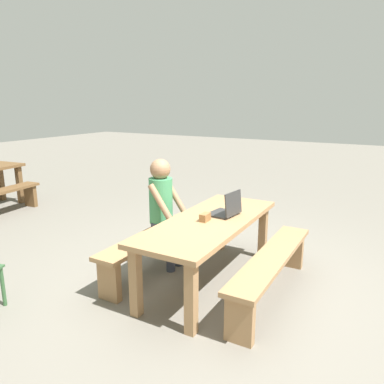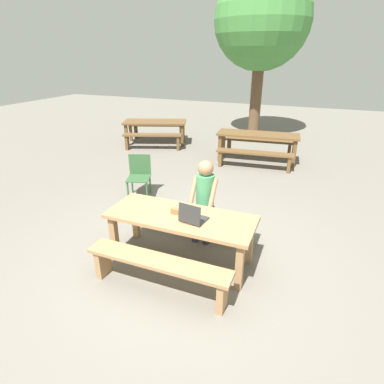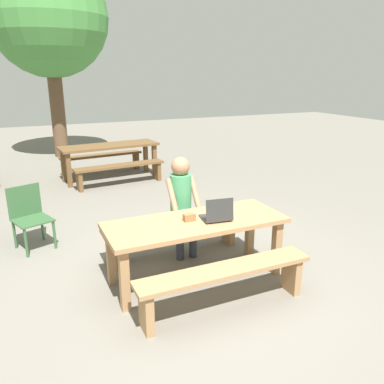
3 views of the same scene
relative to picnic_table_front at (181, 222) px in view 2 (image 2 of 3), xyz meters
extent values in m
plane|color=slate|center=(0.00, 0.00, -0.61)|extent=(30.00, 30.00, 0.00)
cube|color=#9E754C|center=(0.00, 0.00, 0.08)|extent=(2.01, 0.77, 0.05)
cube|color=#9E754C|center=(-0.90, -0.29, -0.28)|extent=(0.09, 0.09, 0.66)
cube|color=#9E754C|center=(0.90, -0.29, -0.28)|extent=(0.09, 0.09, 0.66)
cube|color=#9E754C|center=(-0.90, 0.29, -0.28)|extent=(0.09, 0.09, 0.66)
cube|color=#9E754C|center=(0.90, 0.29, -0.28)|extent=(0.09, 0.09, 0.66)
cube|color=#9E754C|center=(0.00, -0.68, -0.17)|extent=(1.83, 0.30, 0.05)
cube|color=#9E754C|center=(-0.81, -0.68, -0.40)|extent=(0.08, 0.24, 0.41)
cube|color=#9E754C|center=(0.81, -0.68, -0.40)|extent=(0.08, 0.24, 0.41)
cube|color=#9E754C|center=(0.00, 0.68, -0.17)|extent=(1.83, 0.30, 0.05)
cube|color=#9E754C|center=(-0.81, 0.68, -0.40)|extent=(0.08, 0.24, 0.41)
cube|color=#9E754C|center=(0.81, 0.68, -0.40)|extent=(0.08, 0.24, 0.41)
cube|color=#2D2D2D|center=(0.22, -0.04, 0.11)|extent=(0.34, 0.29, 0.02)
cube|color=#2D2D2D|center=(0.20, -0.18, 0.25)|extent=(0.31, 0.08, 0.25)
cube|color=#0F1933|center=(0.20, -0.17, 0.25)|extent=(0.29, 0.06, 0.23)
cube|color=olive|center=(-0.07, 0.02, 0.14)|extent=(0.13, 0.07, 0.08)
cylinder|color=#333847|center=(0.02, 0.50, -0.38)|extent=(0.10, 0.10, 0.46)
cylinder|color=#333847|center=(0.20, 0.50, -0.38)|extent=(0.10, 0.10, 0.46)
cube|color=#333847|center=(0.11, 0.59, -0.11)|extent=(0.28, 0.28, 0.12)
cylinder|color=#3F8C59|center=(0.11, 0.68, 0.19)|extent=(0.27, 0.27, 0.52)
cylinder|color=#936B4C|center=(-0.05, 0.58, 0.22)|extent=(0.07, 0.32, 0.41)
cylinder|color=#936B4C|center=(0.26, 0.58, 0.22)|extent=(0.07, 0.32, 0.41)
sphere|color=#936B4C|center=(0.11, 0.68, 0.56)|extent=(0.23, 0.23, 0.23)
cube|color=#335933|center=(-1.64, 1.61, -0.20)|extent=(0.56, 0.56, 0.02)
cube|color=#335933|center=(-1.71, 1.80, 0.02)|extent=(0.42, 0.17, 0.43)
cylinder|color=#335933|center=(-1.75, 1.36, -0.41)|extent=(0.04, 0.04, 0.39)
cylinder|color=#335933|center=(-1.39, 1.49, -0.41)|extent=(0.04, 0.04, 0.39)
cylinder|color=#335933|center=(-1.88, 1.72, -0.41)|extent=(0.04, 0.04, 0.39)
cylinder|color=#335933|center=(-1.52, 1.85, -0.41)|extent=(0.04, 0.04, 0.39)
cube|color=brown|center=(0.12, 4.77, 0.13)|extent=(2.18, 0.90, 0.05)
cube|color=brown|center=(-0.81, 4.43, -0.25)|extent=(0.10, 0.10, 0.72)
cube|color=brown|center=(1.10, 4.61, -0.25)|extent=(0.10, 0.10, 0.72)
cube|color=brown|center=(-0.86, 4.92, -0.25)|extent=(0.10, 0.10, 0.72)
cube|color=brown|center=(1.05, 5.11, -0.25)|extent=(0.10, 0.10, 0.72)
cube|color=brown|center=(0.18, 4.15, -0.19)|extent=(1.93, 0.49, 0.05)
cube|color=brown|center=(-0.67, 4.07, -0.41)|extent=(0.10, 0.25, 0.40)
cube|color=brown|center=(1.03, 4.24, -0.41)|extent=(0.10, 0.25, 0.40)
cube|color=brown|center=(0.06, 5.39, -0.19)|extent=(1.93, 0.49, 0.05)
cube|color=brown|center=(-0.79, 5.30, -0.41)|extent=(0.10, 0.25, 0.40)
cube|color=brown|center=(0.91, 5.47, -0.41)|extent=(0.10, 0.25, 0.40)
cube|color=brown|center=(-3.26, 5.36, 0.09)|extent=(2.12, 1.44, 0.05)
cube|color=brown|center=(-3.98, 4.76, -0.27)|extent=(0.12, 0.12, 0.68)
cube|color=brown|center=(-2.34, 5.37, -0.27)|extent=(0.12, 0.12, 0.68)
cube|color=brown|center=(-4.19, 5.34, -0.27)|extent=(0.12, 0.12, 0.68)
cube|color=brown|center=(-2.55, 5.95, -0.27)|extent=(0.12, 0.12, 0.68)
cube|color=brown|center=(-3.02, 4.70, -0.15)|extent=(1.75, 0.89, 0.05)
cube|color=brown|center=(-3.75, 4.43, -0.39)|extent=(0.16, 0.25, 0.43)
cube|color=brown|center=(-2.29, 4.97, -0.39)|extent=(0.16, 0.25, 0.43)
cube|color=brown|center=(-3.51, 6.01, -0.15)|extent=(1.75, 0.89, 0.05)
cube|color=brown|center=(-4.24, 5.74, -0.39)|extent=(0.16, 0.25, 0.43)
cube|color=brown|center=(-2.78, 6.28, -0.39)|extent=(0.16, 0.25, 0.43)
cylinder|color=brown|center=(-0.58, 7.79, 0.76)|extent=(0.38, 0.38, 2.74)
sphere|color=#42843D|center=(-0.58, 7.79, 3.04)|extent=(3.06, 3.06, 3.06)
camera|label=1|loc=(-3.30, -1.64, 1.30)|focal=34.67mm
camera|label=2|loc=(1.50, -3.31, 2.09)|focal=28.78mm
camera|label=3|loc=(-1.69, -3.61, 1.66)|focal=36.16mm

